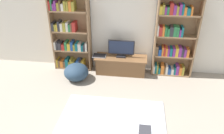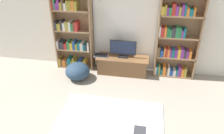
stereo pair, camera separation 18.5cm
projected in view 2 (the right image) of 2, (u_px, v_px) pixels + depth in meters
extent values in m
cube|color=silver|center=(119.00, 22.00, 5.51)|extent=(8.80, 0.06, 2.60)
cube|color=#93704C|center=(56.00, 30.00, 5.72)|extent=(0.04, 0.30, 2.09)
cube|color=#93704C|center=(91.00, 32.00, 5.57)|extent=(0.04, 0.30, 2.09)
cube|color=#93704C|center=(75.00, 29.00, 5.76)|extent=(1.00, 0.04, 2.09)
cube|color=#93704C|center=(77.00, 66.00, 6.15)|extent=(0.96, 0.30, 0.04)
cube|color=gold|center=(61.00, 61.00, 6.14)|extent=(0.04, 0.24, 0.22)
cube|color=brown|center=(63.00, 61.00, 6.14)|extent=(0.05, 0.24, 0.20)
cube|color=orange|center=(65.00, 62.00, 6.13)|extent=(0.08, 0.24, 0.18)
cube|color=brown|center=(68.00, 62.00, 6.12)|extent=(0.05, 0.24, 0.18)
cube|color=#196B75|center=(70.00, 61.00, 6.09)|extent=(0.08, 0.24, 0.25)
cube|color=#9E9333|center=(73.00, 62.00, 6.10)|extent=(0.04, 0.24, 0.18)
cube|color=#9E9333|center=(74.00, 61.00, 6.07)|extent=(0.04, 0.24, 0.26)
cube|color=#9E9333|center=(76.00, 62.00, 6.08)|extent=(0.07, 0.24, 0.20)
cube|color=#234C99|center=(79.00, 63.00, 6.07)|extent=(0.04, 0.24, 0.17)
cube|color=#234C99|center=(81.00, 62.00, 6.05)|extent=(0.07, 0.24, 0.23)
cube|color=#333338|center=(83.00, 62.00, 6.04)|extent=(0.05, 0.24, 0.24)
cube|color=gold|center=(85.00, 63.00, 6.03)|extent=(0.08, 0.24, 0.22)
cube|color=#93704C|center=(75.00, 49.00, 5.89)|extent=(0.96, 0.30, 0.04)
cube|color=silver|center=(59.00, 44.00, 5.88)|extent=(0.05, 0.24, 0.21)
cube|color=#333338|center=(61.00, 44.00, 5.87)|extent=(0.04, 0.24, 0.22)
cube|color=#333338|center=(63.00, 44.00, 5.87)|extent=(0.08, 0.24, 0.20)
cube|color=#B72D28|center=(67.00, 45.00, 5.86)|extent=(0.08, 0.24, 0.16)
cube|color=#2D7F47|center=(69.00, 44.00, 5.83)|extent=(0.06, 0.24, 0.23)
cube|color=gold|center=(72.00, 45.00, 5.83)|extent=(0.08, 0.24, 0.19)
cube|color=#234C99|center=(75.00, 44.00, 5.81)|extent=(0.06, 0.24, 0.24)
cube|color=#9E9333|center=(77.00, 46.00, 5.82)|extent=(0.05, 0.24, 0.17)
cube|color=#196B75|center=(80.00, 45.00, 5.80)|extent=(0.06, 0.24, 0.21)
cube|color=silver|center=(82.00, 46.00, 5.79)|extent=(0.08, 0.24, 0.20)
cube|color=#196B75|center=(85.00, 46.00, 5.78)|extent=(0.05, 0.24, 0.17)
cube|color=#333338|center=(87.00, 46.00, 5.77)|extent=(0.05, 0.24, 0.18)
cube|color=silver|center=(89.00, 46.00, 5.75)|extent=(0.05, 0.24, 0.23)
cube|color=#93704C|center=(73.00, 30.00, 5.63)|extent=(0.96, 0.30, 0.04)
cube|color=#333338|center=(57.00, 25.00, 5.63)|extent=(0.06, 0.24, 0.21)
cube|color=#9E9333|center=(59.00, 26.00, 5.63)|extent=(0.04, 0.24, 0.17)
cube|color=gold|center=(61.00, 26.00, 5.62)|extent=(0.04, 0.24, 0.18)
cube|color=#333338|center=(62.00, 25.00, 5.59)|extent=(0.05, 0.24, 0.25)
cube|color=silver|center=(65.00, 26.00, 5.59)|extent=(0.06, 0.24, 0.20)
cube|color=#9E9333|center=(68.00, 25.00, 5.58)|extent=(0.08, 0.24, 0.23)
cube|color=silver|center=(71.00, 26.00, 5.56)|extent=(0.06, 0.24, 0.23)
cube|color=#2D7F47|center=(73.00, 26.00, 5.57)|extent=(0.04, 0.24, 0.19)
cube|color=brown|center=(75.00, 26.00, 5.55)|extent=(0.04, 0.24, 0.22)
cube|color=#B72D28|center=(77.00, 26.00, 5.54)|extent=(0.08, 0.24, 0.24)
cube|color=#93704C|center=(71.00, 10.00, 5.38)|extent=(0.96, 0.30, 0.04)
cube|color=#B72D28|center=(54.00, 4.00, 5.37)|extent=(0.04, 0.24, 0.22)
cube|color=#2D7F47|center=(55.00, 4.00, 5.35)|extent=(0.04, 0.24, 0.26)
cube|color=#7F338C|center=(57.00, 6.00, 5.37)|extent=(0.04, 0.24, 0.16)
cube|color=#7F338C|center=(59.00, 4.00, 5.34)|extent=(0.05, 0.24, 0.24)
cube|color=#9E9333|center=(62.00, 6.00, 5.35)|extent=(0.06, 0.24, 0.18)
cube|color=brown|center=(64.00, 4.00, 5.32)|extent=(0.04, 0.24, 0.24)
cube|color=silver|center=(66.00, 6.00, 5.33)|extent=(0.06, 0.24, 0.17)
cube|color=#9E9333|center=(68.00, 5.00, 5.31)|extent=(0.05, 0.24, 0.24)
cube|color=#9E9333|center=(71.00, 5.00, 5.30)|extent=(0.05, 0.24, 0.23)
cube|color=orange|center=(74.00, 5.00, 5.29)|extent=(0.07, 0.24, 0.23)
cube|color=#9E9333|center=(76.00, 5.00, 5.28)|extent=(0.07, 0.24, 0.22)
cube|color=#93704C|center=(158.00, 36.00, 5.31)|extent=(0.04, 0.30, 2.09)
cube|color=#93704C|center=(199.00, 39.00, 5.17)|extent=(0.04, 0.30, 2.09)
cube|color=#93704C|center=(178.00, 36.00, 5.35)|extent=(1.00, 0.04, 2.09)
cube|color=#93704C|center=(172.00, 74.00, 5.74)|extent=(0.96, 0.30, 0.04)
cube|color=silver|center=(156.00, 69.00, 5.74)|extent=(0.04, 0.24, 0.21)
cube|color=#196B75|center=(158.00, 69.00, 5.72)|extent=(0.04, 0.24, 0.24)
cube|color=#9E9333|center=(159.00, 69.00, 5.72)|extent=(0.04, 0.24, 0.24)
cube|color=#196B75|center=(161.00, 70.00, 5.73)|extent=(0.05, 0.24, 0.16)
cube|color=orange|center=(164.00, 69.00, 5.70)|extent=(0.08, 0.24, 0.24)
cube|color=brown|center=(166.00, 70.00, 5.70)|extent=(0.04, 0.24, 0.20)
cube|color=silver|center=(168.00, 70.00, 5.68)|extent=(0.05, 0.24, 0.23)
cube|color=#234C99|center=(171.00, 71.00, 5.69)|extent=(0.07, 0.24, 0.16)
cube|color=silver|center=(174.00, 71.00, 5.68)|extent=(0.07, 0.24, 0.17)
cube|color=#196B75|center=(177.00, 71.00, 5.66)|extent=(0.04, 0.24, 0.20)
cube|color=#7F338C|center=(179.00, 70.00, 5.64)|extent=(0.07, 0.24, 0.26)
cube|color=orange|center=(182.00, 71.00, 5.63)|extent=(0.07, 0.24, 0.22)
cube|color=#9E9333|center=(185.00, 71.00, 5.62)|extent=(0.06, 0.24, 0.24)
cube|color=#93704C|center=(175.00, 57.00, 5.49)|extent=(0.96, 0.30, 0.04)
cube|color=brown|center=(158.00, 51.00, 5.47)|extent=(0.08, 0.24, 0.24)
cube|color=#234C99|center=(162.00, 52.00, 5.48)|extent=(0.07, 0.24, 0.17)
cube|color=orange|center=(164.00, 51.00, 5.45)|extent=(0.04, 0.24, 0.22)
cube|color=#B72D28|center=(166.00, 51.00, 5.45)|extent=(0.04, 0.24, 0.23)
cube|color=orange|center=(168.00, 52.00, 5.44)|extent=(0.05, 0.24, 0.21)
cube|color=#7F338C|center=(170.00, 52.00, 5.44)|extent=(0.04, 0.24, 0.20)
cube|color=#196B75|center=(173.00, 52.00, 5.42)|extent=(0.06, 0.24, 0.21)
cube|color=#7F338C|center=(176.00, 52.00, 5.41)|extent=(0.06, 0.24, 0.22)
cube|color=gold|center=(179.00, 52.00, 5.40)|extent=(0.07, 0.24, 0.23)
cube|color=#7F338C|center=(182.00, 52.00, 5.38)|extent=(0.07, 0.24, 0.24)
cube|color=#333338|center=(185.00, 53.00, 5.38)|extent=(0.05, 0.24, 0.22)
cube|color=#7F338C|center=(187.00, 53.00, 5.38)|extent=(0.06, 0.24, 0.20)
cube|color=orange|center=(190.00, 54.00, 5.36)|extent=(0.06, 0.24, 0.20)
cube|color=#93704C|center=(178.00, 37.00, 5.23)|extent=(0.96, 0.30, 0.04)
cube|color=silver|center=(160.00, 30.00, 5.22)|extent=(0.04, 0.24, 0.25)
cube|color=#B72D28|center=(163.00, 31.00, 5.21)|extent=(0.08, 0.24, 0.22)
cube|color=orange|center=(165.00, 31.00, 5.20)|extent=(0.05, 0.24, 0.23)
cube|color=#2D7F47|center=(168.00, 32.00, 5.19)|extent=(0.04, 0.24, 0.22)
cube|color=#2D7F47|center=(170.00, 32.00, 5.19)|extent=(0.05, 0.24, 0.19)
cube|color=#333338|center=(173.00, 32.00, 5.17)|extent=(0.08, 0.24, 0.23)
cube|color=#2D7F47|center=(177.00, 32.00, 5.16)|extent=(0.07, 0.24, 0.25)
cube|color=#2D7F47|center=(180.00, 32.00, 5.15)|extent=(0.05, 0.24, 0.24)
cube|color=#7F338C|center=(182.00, 33.00, 5.16)|extent=(0.04, 0.24, 0.18)
cube|color=#196B75|center=(184.00, 32.00, 5.13)|extent=(0.05, 0.24, 0.24)
cube|color=#93704C|center=(181.00, 16.00, 4.98)|extent=(0.96, 0.30, 0.04)
cube|color=gold|center=(163.00, 10.00, 4.97)|extent=(0.07, 0.24, 0.19)
cube|color=#9E9333|center=(166.00, 9.00, 4.96)|extent=(0.04, 0.24, 0.22)
cube|color=#7F338C|center=(168.00, 11.00, 4.96)|extent=(0.04, 0.24, 0.17)
cube|color=#2D7F47|center=(170.00, 11.00, 4.95)|extent=(0.05, 0.24, 0.17)
cube|color=#B72D28|center=(174.00, 9.00, 4.92)|extent=(0.08, 0.24, 0.26)
cube|color=#7F338C|center=(177.00, 10.00, 4.92)|extent=(0.06, 0.24, 0.21)
cube|color=#9E9333|center=(180.00, 11.00, 4.91)|extent=(0.05, 0.24, 0.20)
cube|color=#7F338C|center=(183.00, 10.00, 4.89)|extent=(0.06, 0.24, 0.24)
cube|color=#196B75|center=(185.00, 10.00, 4.88)|extent=(0.04, 0.24, 0.24)
cube|color=orange|center=(187.00, 11.00, 4.89)|extent=(0.06, 0.24, 0.18)
cube|color=#196B75|center=(191.00, 12.00, 4.89)|extent=(0.08, 0.24, 0.16)
cube|color=orange|center=(194.00, 11.00, 4.87)|extent=(0.04, 0.24, 0.20)
cube|color=brown|center=(122.00, 66.00, 5.76)|extent=(1.26, 0.46, 0.42)
cube|color=brown|center=(123.00, 58.00, 5.65)|extent=(1.35, 0.49, 0.04)
cube|color=black|center=(123.00, 56.00, 5.65)|extent=(0.24, 0.16, 0.03)
cylinder|color=black|center=(123.00, 55.00, 5.63)|extent=(0.04, 0.04, 0.05)
cube|color=black|center=(123.00, 48.00, 5.53)|extent=(0.67, 0.04, 0.38)
cube|color=#19233D|center=(123.00, 48.00, 5.51)|extent=(0.62, 0.00, 0.34)
cube|color=#B7B7BC|center=(101.00, 56.00, 5.71)|extent=(0.35, 0.25, 0.02)
cube|color=black|center=(101.00, 55.00, 5.70)|extent=(0.33, 0.24, 0.00)
cube|color=#B2B7C1|center=(109.00, 124.00, 4.18)|extent=(2.06, 1.59, 0.02)
ellipsoid|color=#23384C|center=(78.00, 71.00, 5.50)|extent=(0.61, 0.61, 0.42)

